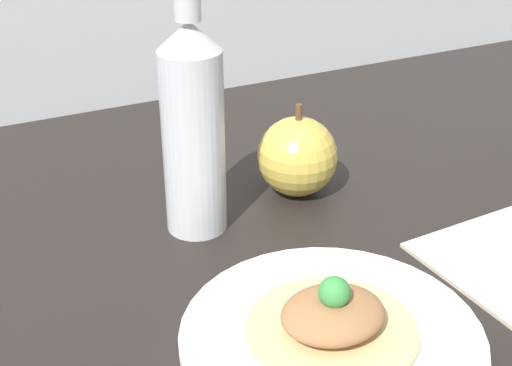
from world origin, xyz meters
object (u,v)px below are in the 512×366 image
plate (331,336)px  plated_food (333,317)px  cider_bottle (193,123)px  apple (297,156)px

plate → plated_food: bearing=90.0°
cider_bottle → apple: bearing=8.4°
cider_bottle → plated_food: bearing=-82.4°
plate → apple: apple is taller
plate → cider_bottle: (-2.89, 21.79, 10.72)cm
plated_food → apple: bearing=67.3°
plated_food → cider_bottle: size_ratio=0.49×
plate → apple: bearing=67.3°
plate → cider_bottle: 24.46cm
plated_food → plate: bearing=-90.0°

